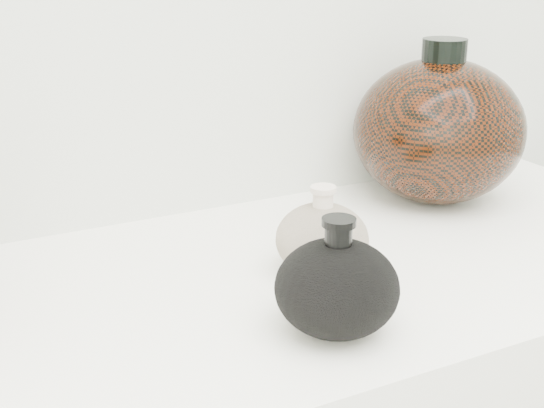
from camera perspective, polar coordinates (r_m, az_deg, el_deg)
black_gourd_vase at (r=0.76m, az=4.90°, el=-6.25°), size 0.16×0.16×0.12m
cream_gourd_vase at (r=0.89m, az=3.79°, el=-2.61°), size 0.13×0.13×0.11m
right_round_pot at (r=1.15m, az=12.41°, el=5.46°), size 0.29×0.29×0.24m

